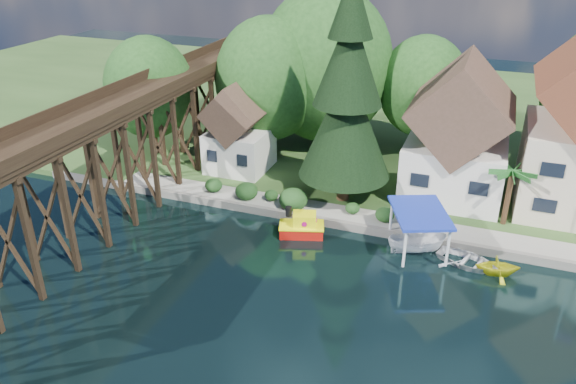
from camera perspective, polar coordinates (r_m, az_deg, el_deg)
name	(u,v)px	position (r m, az deg, el deg)	size (l,w,h in m)	color
ground	(304,289)	(34.92, 1.65, -9.82)	(140.00, 140.00, 0.00)	black
bank	(403,119)	(64.74, 11.60, 7.30)	(140.00, 52.00, 0.50)	#29471C
seawall	(394,234)	(40.55, 10.75, -4.25)	(60.00, 0.40, 0.62)	slate
promenade	(426,228)	(41.37, 13.83, -3.58)	(50.00, 2.60, 0.06)	gray
trestle_bridge	(123,146)	(43.33, -16.38, 4.55)	(4.12, 44.18, 9.30)	black
house_left	(458,138)	(45.54, 16.86, 5.23)	(7.64, 8.64, 11.02)	white
shed	(239,133)	(48.84, -4.99, 6.02)	(5.09, 5.40, 7.85)	white
bg_trees	(396,87)	(50.50, 10.89, 10.45)	(49.90, 13.30, 10.57)	#382314
shrubs	(287,196)	(43.10, -0.09, -0.46)	(15.76, 2.47, 1.70)	#183C15
conifer	(347,96)	(41.56, 6.05, 9.63)	(7.02, 7.02, 17.27)	#382314
palm_tree	(512,174)	(42.10, 21.82, 1.69)	(3.46, 3.46, 4.49)	#382314
tugboat	(302,226)	(40.07, 1.45, -3.52)	(3.55, 2.62, 2.30)	#B3130B
boat_white_a	(468,259)	(38.70, 17.85, -6.54)	(2.93, 4.10, 0.85)	silver
boat_canopy	(418,235)	(38.67, 13.04, -4.30)	(5.00, 5.83, 3.16)	white
boat_yellow	(498,265)	(38.19, 20.57, -6.94)	(2.38, 2.75, 1.45)	#CACA16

